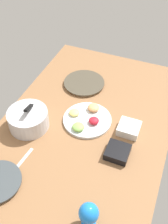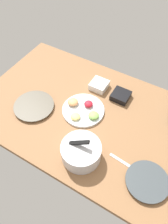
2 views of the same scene
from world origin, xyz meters
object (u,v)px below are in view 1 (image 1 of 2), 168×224
fruit_platter (86,119)px  dinner_plate_right (84,83)px  mixing_bowl (28,119)px  hurricane_glass_blue (89,214)px  square_bowl_white (129,128)px  square_bowl_black (118,152)px

fruit_platter → dinner_plate_right: bearing=24.4°
dinner_plate_right → mixing_bowl: bearing=162.0°
hurricane_glass_blue → square_bowl_white: hurricane_glass_blue is taller
mixing_bowl → square_bowl_white: (18.81, -59.04, -3.37)cm
mixing_bowl → fruit_platter: 36.49cm
dinner_plate_right → mixing_bowl: (-50.89, 16.51, 5.22)cm
hurricane_glass_blue → dinner_plate_right: bearing=23.2°
mixing_bowl → hurricane_glass_blue: size_ratio=1.63×
square_bowl_white → hurricane_glass_blue: bearing=177.9°
mixing_bowl → fruit_platter: mixing_bowl is taller
fruit_platter → square_bowl_black: size_ratio=2.36×
fruit_platter → square_bowl_white: size_ratio=2.40×
fruit_platter → square_bowl_black: (-18.27, -26.19, 0.99)cm
fruit_platter → hurricane_glass_blue: bearing=-157.5°
fruit_platter → hurricane_glass_blue: (-60.85, -25.17, 8.14)cm
mixing_bowl → fruit_platter: (17.63, -31.60, -4.74)cm
mixing_bowl → dinner_plate_right: bearing=-18.0°
dinner_plate_right → square_bowl_black: 66.04cm
hurricane_glass_blue → square_bowl_black: hurricane_glass_blue is taller
dinner_plate_right → square_bowl_black: size_ratio=2.28×
hurricane_glass_blue → square_bowl_white: 62.43cm
hurricane_glass_blue → square_bowl_white: (62.02, -2.27, -6.77)cm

